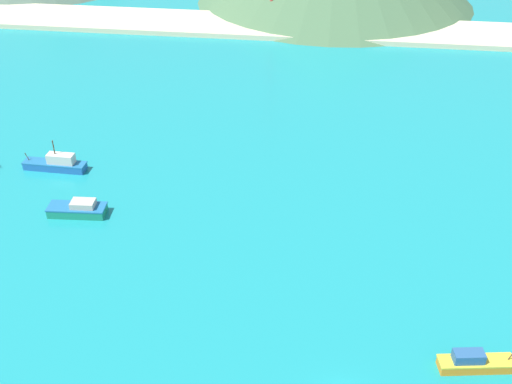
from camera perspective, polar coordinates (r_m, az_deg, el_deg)
ground at (r=86.01m, az=8.41°, el=-3.04°), size 260.00×280.00×0.50m
fishing_boat_2 at (r=69.07m, az=19.56°, el=-14.66°), size 7.98×3.20×2.34m
fishing_boat_4 at (r=101.56m, az=-18.00°, el=2.51°), size 10.06×2.49×5.17m
fishing_boat_6 at (r=89.80m, az=-16.15°, el=-1.53°), size 8.27×3.45×2.25m
beach_strip at (r=159.88m, az=8.78°, el=14.64°), size 247.00×18.52×1.20m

